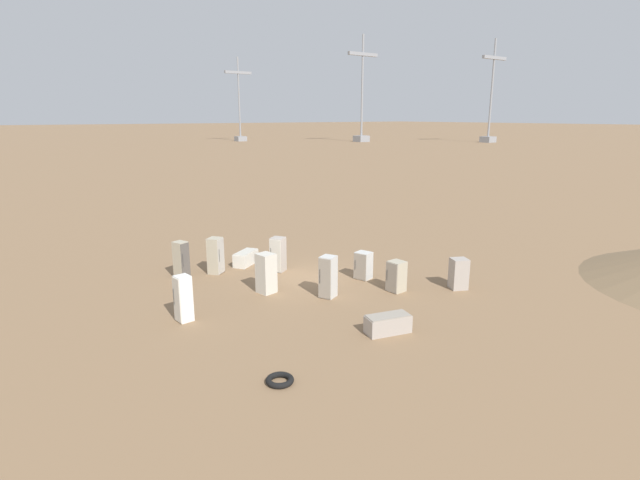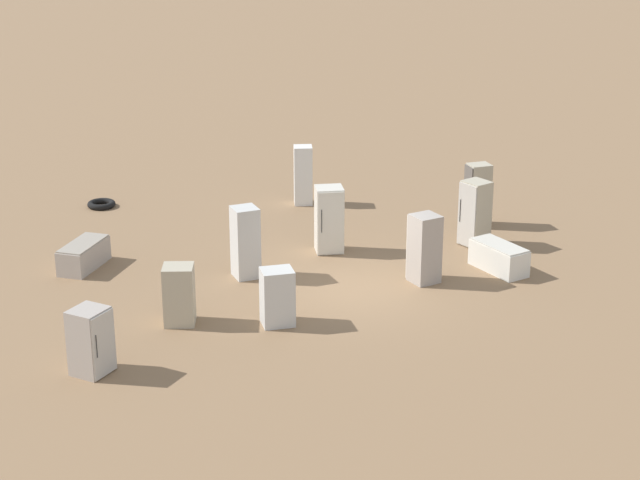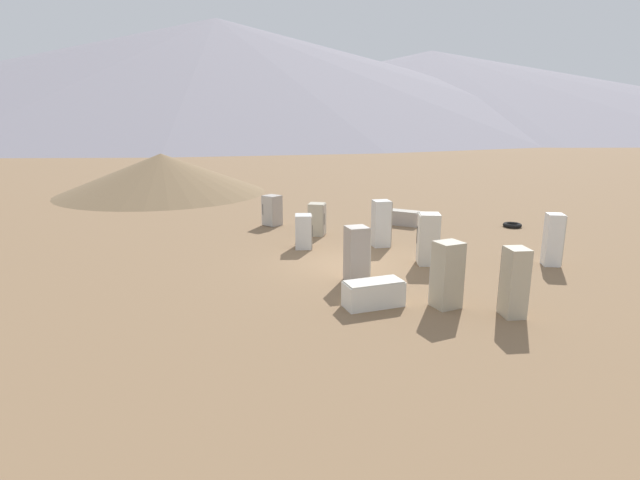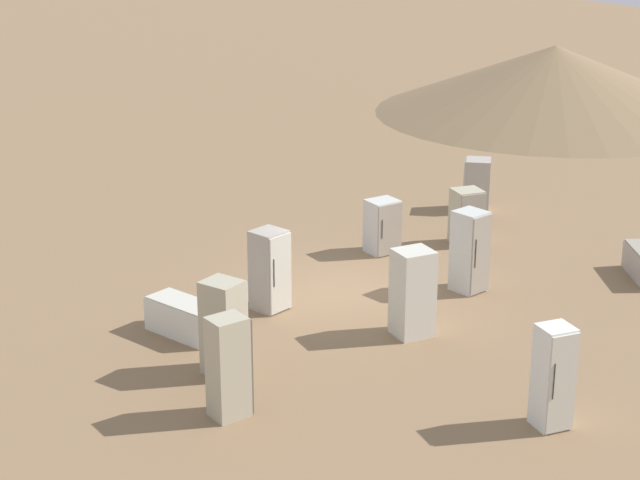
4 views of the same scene
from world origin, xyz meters
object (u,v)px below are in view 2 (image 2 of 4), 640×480
(discarded_fridge_5, at_px, (329,220))
(discarded_fridge_1, at_px, (499,257))
(discarded_fridge_4, at_px, (179,295))
(scrap_tire, at_px, (101,204))
(discarded_fridge_10, at_px, (475,213))
(discarded_fridge_7, at_px, (424,248))
(discarded_fridge_9, at_px, (91,341))
(discarded_fridge_8, at_px, (84,255))
(discarded_fridge_3, at_px, (477,195))
(discarded_fridge_0, at_px, (277,297))
(discarded_fridge_2, at_px, (245,242))
(discarded_fridge_6, at_px, (303,175))

(discarded_fridge_5, bearing_deg, discarded_fridge_1, 154.04)
(discarded_fridge_4, height_order, scrap_tire, discarded_fridge_4)
(discarded_fridge_4, height_order, discarded_fridge_10, discarded_fridge_10)
(discarded_fridge_10, bearing_deg, scrap_tire, 35.91)
(discarded_fridge_7, height_order, discarded_fridge_9, discarded_fridge_7)
(discarded_fridge_1, height_order, discarded_fridge_5, discarded_fridge_5)
(discarded_fridge_5, distance_m, discarded_fridge_8, 6.87)
(discarded_fridge_7, bearing_deg, scrap_tire, 116.93)
(discarded_fridge_7, bearing_deg, discarded_fridge_8, 143.78)
(discarded_fridge_4, distance_m, discarded_fridge_10, 9.56)
(discarded_fridge_7, height_order, discarded_fridge_10, discarded_fridge_10)
(discarded_fridge_8, xyz_separation_m, discarded_fridge_9, (6.26, 1.75, 0.39))
(scrap_tire, bearing_deg, discarded_fridge_8, 8.33)
(discarded_fridge_3, relative_size, discarded_fridge_9, 1.29)
(discarded_fridge_0, distance_m, discarded_fridge_2, 3.25)
(discarded_fridge_8, distance_m, discarded_fridge_9, 6.51)
(discarded_fridge_2, relative_size, discarded_fridge_7, 1.05)
(discarded_fridge_4, bearing_deg, discarded_fridge_7, 22.12)
(discarded_fridge_10, bearing_deg, discarded_fridge_1, 154.37)
(discarded_fridge_1, height_order, discarded_fridge_2, discarded_fridge_2)
(discarded_fridge_8, bearing_deg, discarded_fridge_4, 146.42)
(discarded_fridge_4, height_order, discarded_fridge_9, discarded_fridge_9)
(discarded_fridge_4, distance_m, discarded_fridge_5, 6.16)
(discarded_fridge_2, height_order, discarded_fridge_4, discarded_fridge_2)
(discarded_fridge_3, bearing_deg, scrap_tire, 63.21)
(discarded_fridge_6, distance_m, scrap_tire, 6.55)
(discarded_fridge_3, bearing_deg, discarded_fridge_7, 137.86)
(discarded_fridge_1, bearing_deg, discarded_fridge_2, 151.56)
(discarded_fridge_1, relative_size, discarded_fridge_9, 1.22)
(discarded_fridge_6, relative_size, discarded_fridge_9, 1.28)
(discarded_fridge_8, bearing_deg, discarded_fridge_7, -169.75)
(discarded_fridge_5, bearing_deg, discarded_fridge_4, 45.83)
(discarded_fridge_7, xyz_separation_m, discarded_fridge_10, (-2.87, 1.60, 0.04))
(discarded_fridge_5, relative_size, scrap_tire, 2.12)
(discarded_fridge_1, distance_m, discarded_fridge_6, 8.05)
(discarded_fridge_2, xyz_separation_m, discarded_fridge_4, (3.10, -1.27, -0.23))
(discarded_fridge_0, height_order, discarded_fridge_4, discarded_fridge_4)
(discarded_fridge_4, bearing_deg, discarded_fridge_2, 63.96)
(discarded_fridge_3, xyz_separation_m, discarded_fridge_10, (1.77, -0.25, -0.00))
(discarded_fridge_2, relative_size, discarded_fridge_6, 1.01)
(discarded_fridge_1, distance_m, discarded_fridge_10, 2.14)
(discarded_fridge_3, height_order, scrap_tire, discarded_fridge_3)
(discarded_fridge_1, xyz_separation_m, discarded_fridge_9, (6.49, -9.56, 0.37))
(discarded_fridge_5, relative_size, discarded_fridge_7, 1.03)
(discarded_fridge_2, height_order, scrap_tire, discarded_fridge_2)
(discarded_fridge_1, relative_size, discarded_fridge_7, 0.99)
(discarded_fridge_2, distance_m, scrap_tire, 7.88)
(discarded_fridge_2, relative_size, discarded_fridge_10, 1.01)
(discarded_fridge_9, xyz_separation_m, discarded_fridge_10, (-8.50, 9.08, 0.21))
(discarded_fridge_4, bearing_deg, discarded_fridge_6, 71.70)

